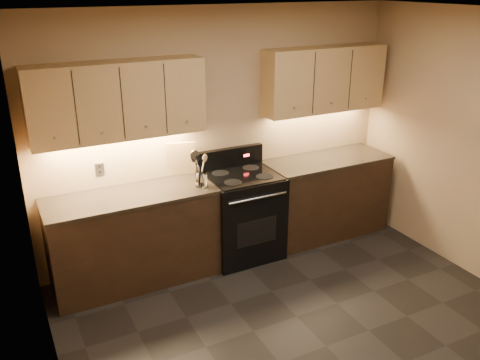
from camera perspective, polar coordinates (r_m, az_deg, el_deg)
name	(u,v)px	position (r m, az deg, el deg)	size (l,w,h in m)	color
floor	(326,346)	(4.47, 9.65, -17.93)	(4.00, 4.00, 0.00)	black
ceiling	(352,17)	(3.47, 12.44, 17.46)	(4.00, 4.00, 0.00)	silver
wall_back	(222,134)	(5.39, -2.09, 5.21)	(4.00, 0.04, 2.60)	tan
wall_left	(51,269)	(3.10, -20.44, -9.33)	(0.04, 4.00, 2.60)	tan
counter_left	(134,238)	(5.10, -11.83, -6.40)	(1.62, 0.62, 0.93)	black
counter_right	(325,196)	(6.01, 9.50, -1.77)	(1.46, 0.62, 0.93)	black
stove	(242,214)	(5.45, 0.21, -3.83)	(0.76, 0.68, 1.14)	black
upper_cab_left	(118,100)	(4.78, -13.55, 8.68)	(1.60, 0.30, 0.70)	tan
upper_cab_right	(324,79)	(5.74, 9.43, 11.08)	(1.44, 0.30, 0.70)	tan
outlet_plate	(100,169)	(5.06, -15.48, 1.16)	(0.09, 0.01, 0.12)	#B2B5BA
utensil_crock	(201,180)	(4.97, -4.37, -0.02)	(0.13, 0.13, 0.14)	white
cutting_board	(181,159)	(5.24, -6.62, 2.41)	(0.29, 0.02, 0.37)	tan
wooden_spoon	(198,171)	(4.92, -4.70, 1.03)	(0.06, 0.06, 0.30)	tan
black_spoon	(199,170)	(4.94, -4.60, 1.10)	(0.06, 0.06, 0.30)	black
black_turner	(203,170)	(4.92, -4.17, 1.17)	(0.08, 0.08, 0.33)	black
steel_spatula	(203,169)	(4.94, -4.12, 1.26)	(0.08, 0.08, 0.33)	silver
steel_skimmer	(204,168)	(4.91, -4.10, 1.35)	(0.09, 0.09, 0.36)	silver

